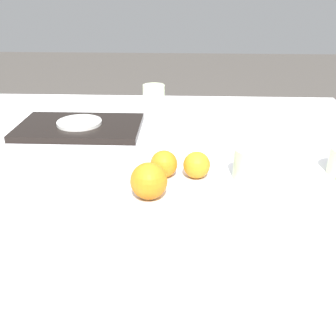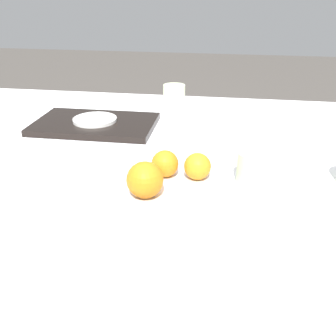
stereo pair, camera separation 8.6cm
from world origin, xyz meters
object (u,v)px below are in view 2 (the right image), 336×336
(orange_1, at_px, (197,166))
(napkin, at_px, (240,112))
(cup_2, at_px, (252,168))
(orange_2, at_px, (165,164))
(orange_0, at_px, (145,180))
(side_plate, at_px, (95,120))
(cup_0, at_px, (174,93))
(fruit_platter, at_px, (168,182))
(serving_tray, at_px, (95,124))

(orange_1, distance_m, napkin, 0.57)
(cup_2, bearing_deg, orange_2, -169.34)
(orange_0, height_order, cup_2, orange_0)
(orange_1, relative_size, side_plate, 0.44)
(cup_0, bearing_deg, orange_2, -83.68)
(side_plate, bearing_deg, napkin, 25.68)
(orange_0, relative_size, orange_1, 1.25)
(fruit_platter, relative_size, orange_2, 4.59)
(serving_tray, relative_size, cup_2, 5.06)
(orange_2, relative_size, side_plate, 0.45)
(orange_1, xyz_separation_m, orange_2, (-0.07, 0.00, 0.00))
(orange_1, height_order, cup_2, orange_1)
(orange_1, xyz_separation_m, cup_0, (-0.15, 0.68, -0.02))
(orange_0, bearing_deg, orange_1, 44.28)
(side_plate, bearing_deg, fruit_platter, -51.33)
(orange_1, bearing_deg, cup_0, 102.31)
(orange_0, distance_m, cup_0, 0.78)
(side_plate, height_order, napkin, side_plate)
(orange_2, bearing_deg, serving_tray, 129.31)
(orange_1, distance_m, serving_tray, 0.49)
(side_plate, distance_m, napkin, 0.50)
(orange_1, relative_size, serving_tray, 0.16)
(cup_0, height_order, napkin, cup_0)
(orange_2, bearing_deg, cup_2, 10.66)
(orange_1, height_order, napkin, orange_1)
(orange_1, xyz_separation_m, napkin, (0.10, 0.56, -0.05))
(side_plate, height_order, cup_0, cup_0)
(orange_2, relative_size, serving_tray, 0.16)
(orange_2, bearing_deg, napkin, 72.76)
(orange_2, xyz_separation_m, serving_tray, (-0.28, 0.34, -0.04))
(side_plate, distance_m, cup_0, 0.39)
(fruit_platter, relative_size, orange_0, 3.71)
(orange_0, relative_size, cup_0, 0.90)
(orange_0, xyz_separation_m, orange_2, (0.03, 0.10, -0.01))
(napkin, bearing_deg, cup_0, 154.37)
(serving_tray, height_order, napkin, serving_tray)
(orange_2, xyz_separation_m, napkin, (0.17, 0.56, -0.05))
(cup_2, bearing_deg, side_plate, 147.32)
(serving_tray, distance_m, cup_2, 0.56)
(fruit_platter, bearing_deg, orange_2, 116.07)
(fruit_platter, height_order, napkin, fruit_platter)
(orange_2, distance_m, side_plate, 0.44)
(serving_tray, bearing_deg, orange_2, -50.69)
(orange_2, height_order, napkin, orange_2)
(orange_0, relative_size, orange_2, 1.24)
(orange_0, bearing_deg, cup_0, 93.68)
(fruit_platter, relative_size, cup_2, 3.79)
(orange_0, distance_m, cup_2, 0.26)
(orange_1, bearing_deg, orange_2, 178.73)
(orange_0, distance_m, napkin, 0.69)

